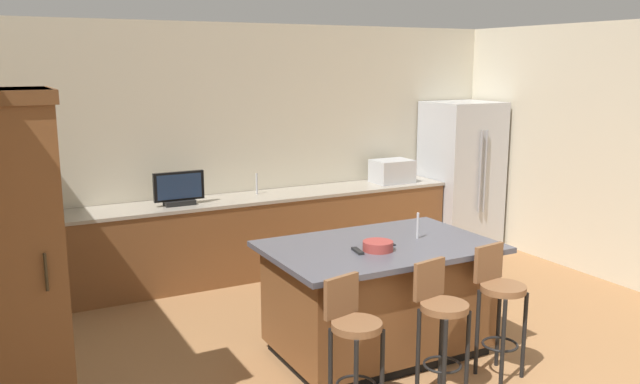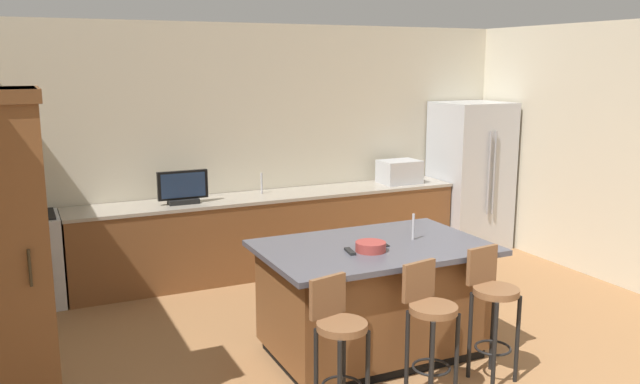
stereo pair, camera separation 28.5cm
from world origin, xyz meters
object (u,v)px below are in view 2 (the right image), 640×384
at_px(range_oven, 22,262).
at_px(bar_stool_left, 339,336).
at_px(fruit_bowl, 371,247).
at_px(kitchen_island, 373,298).
at_px(refrigerator, 470,175).
at_px(microwave, 399,172).
at_px(bar_stool_right, 492,302).
at_px(tv_monitor, 183,189).
at_px(cell_phone, 382,244).
at_px(tv_remote, 350,251).
at_px(bar_stool_center, 429,319).

height_order(range_oven, bar_stool_left, bar_stool_left).
bearing_deg(bar_stool_left, fruit_bowl, 33.05).
bearing_deg(range_oven, kitchen_island, -42.67).
xyz_separation_m(refrigerator, bar_stool_left, (-3.43, -3.06, -0.35)).
distance_m(microwave, fruit_bowl, 3.11).
bearing_deg(microwave, bar_stool_right, -109.79).
height_order(kitchen_island, tv_monitor, tv_monitor).
relative_size(kitchen_island, bar_stool_right, 1.80).
distance_m(kitchen_island, microwave, 2.99).
relative_size(fruit_bowl, cell_phone, 1.59).
distance_m(kitchen_island, tv_remote, 0.55).
distance_m(bar_stool_center, fruit_bowl, 0.77).
bearing_deg(bar_stool_center, cell_phone, 73.88).
bearing_deg(bar_stool_center, tv_remote, 99.82).
bearing_deg(bar_stool_right, microwave, 62.43).
relative_size(kitchen_island, bar_stool_left, 1.88).
xyz_separation_m(tv_monitor, bar_stool_center, (0.98, -3.14, -0.46)).
height_order(refrigerator, range_oven, refrigerator).
distance_m(range_oven, fruit_bowl, 3.56).
xyz_separation_m(bar_stool_left, bar_stool_center, (0.69, -0.05, 0.02)).
xyz_separation_m(refrigerator, bar_stool_right, (-2.14, -3.04, -0.32)).
bearing_deg(kitchen_island, tv_monitor, 112.91).
height_order(refrigerator, tv_remote, refrigerator).
distance_m(kitchen_island, tv_monitor, 2.59).
relative_size(refrigerator, tv_remote, 11.01).
height_order(refrigerator, bar_stool_left, refrigerator).
height_order(bar_stool_right, cell_phone, bar_stool_right).
bearing_deg(tv_monitor, tv_remote, -73.69).
distance_m(tv_monitor, bar_stool_right, 3.49).
distance_m(microwave, cell_phone, 2.91).
height_order(kitchen_island, range_oven, kitchen_island).
xyz_separation_m(range_oven, fruit_bowl, (2.47, -2.52, 0.51)).
bearing_deg(cell_phone, tv_monitor, 119.88).
bearing_deg(cell_phone, tv_remote, -159.31).
height_order(bar_stool_center, tv_remote, bar_stool_center).
bearing_deg(kitchen_island, tv_remote, -158.27).
bearing_deg(kitchen_island, range_oven, 137.33).
bearing_deg(tv_remote, fruit_bowl, -2.90).
bearing_deg(tv_remote, refrigerator, 48.15).
distance_m(tv_monitor, bar_stool_left, 3.14).
bearing_deg(bar_stool_left, refrigerator, 28.11).
height_order(range_oven, bar_stool_right, bar_stool_right).
distance_m(kitchen_island, range_oven, 3.50).
relative_size(range_oven, cell_phone, 6.13).
relative_size(bar_stool_left, fruit_bowl, 4.07).
bearing_deg(kitchen_island, refrigerator, 39.92).
distance_m(refrigerator, bar_stool_center, 4.15).
distance_m(microwave, bar_stool_left, 3.99).
height_order(kitchen_island, tv_remote, tv_remote).
bearing_deg(microwave, bar_stool_left, -127.56).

